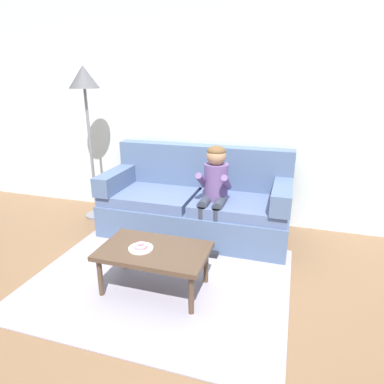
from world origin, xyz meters
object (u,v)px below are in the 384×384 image
object	(u,v)px
couch	(196,204)
donut	(141,246)
floor_lamp	(85,92)
person_child	(214,186)
toy_controller	(118,256)
coffee_table	(154,253)

from	to	relation	value
couch	donut	xyz separation A→B (m)	(-0.12, -1.27, 0.08)
donut	floor_lamp	distance (m)	2.20
floor_lamp	donut	bearing A→B (deg)	-45.71
person_child	toy_controller	bearing A→B (deg)	-143.04
couch	donut	size ratio (longest dim) A/B	17.95
coffee_table	person_child	bearing A→B (deg)	74.59
couch	toy_controller	distance (m)	1.09
coffee_table	donut	distance (m)	0.13
coffee_table	donut	bearing A→B (deg)	-161.33
donut	floor_lamp	world-z (taller)	floor_lamp
couch	floor_lamp	size ratio (longest dim) A/B	1.12
floor_lamp	coffee_table	bearing A→B (deg)	-42.71
coffee_table	toy_controller	distance (m)	0.76
person_child	toy_controller	xyz separation A→B (m)	(-0.86, -0.65, -0.65)
coffee_table	donut	size ratio (longest dim) A/B	7.73
coffee_table	toy_controller	size ratio (longest dim) A/B	4.10
donut	coffee_table	bearing A→B (deg)	18.67
coffee_table	toy_controller	xyz separation A→B (m)	(-0.58, 0.37, -0.33)
toy_controller	donut	bearing A→B (deg)	-69.43
couch	floor_lamp	world-z (taller)	floor_lamp
coffee_table	toy_controller	world-z (taller)	coffee_table
couch	donut	distance (m)	1.27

